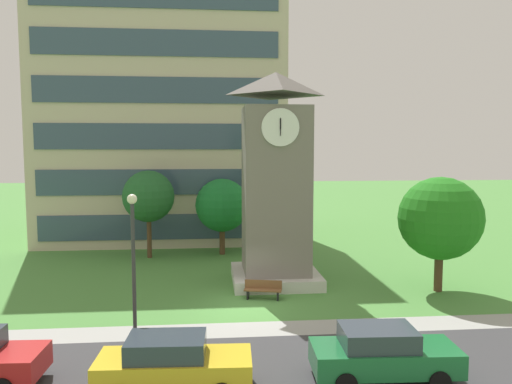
{
  "coord_description": "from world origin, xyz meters",
  "views": [
    {
      "loc": [
        -1.49,
        -21.72,
        7.31
      ],
      "look_at": [
        0.95,
        5.06,
        4.8
      ],
      "focal_mm": 34.46,
      "sensor_mm": 36.0,
      "label": 1
    }
  ],
  "objects": [
    {
      "name": "parked_car_yellow",
      "position": [
        -2.69,
        -7.49,
        0.86
      ],
      "size": [
        4.66,
        2.05,
        1.69
      ],
      "color": "gold",
      "rests_on": "ground"
    },
    {
      "name": "tree_near_tower",
      "position": [
        9.91,
        1.66,
        3.71
      ],
      "size": [
        4.16,
        4.16,
        5.8
      ],
      "color": "#513823",
      "rests_on": "ground"
    },
    {
      "name": "tree_by_building",
      "position": [
        -5.59,
        10.59,
        4.05
      ],
      "size": [
        3.37,
        3.37,
        5.75
      ],
      "color": "#513823",
      "rests_on": "ground"
    },
    {
      "name": "office_building",
      "position": [
        -5.15,
        18.63,
        9.6
      ],
      "size": [
        18.3,
        10.86,
        19.2
      ],
      "color": "beige",
      "rests_on": "ground"
    },
    {
      "name": "clock_tower",
      "position": [
        1.91,
        4.06,
        5.02
      ],
      "size": [
        4.59,
        4.59,
        11.16
      ],
      "color": "slate",
      "rests_on": "ground"
    },
    {
      "name": "street_lamp",
      "position": [
        -4.32,
        -3.99,
        3.5
      ],
      "size": [
        0.36,
        0.36,
        5.61
      ],
      "color": "#333338",
      "rests_on": "ground"
    },
    {
      "name": "street_asphalt",
      "position": [
        0.0,
        -7.13,
        0.0
      ],
      "size": [
        120.0,
        7.2,
        0.01
      ],
      "primitive_type": "cube",
      "color": "#38383A",
      "rests_on": "ground"
    },
    {
      "name": "parked_car_green",
      "position": [
        3.81,
        -7.33,
        0.86
      ],
      "size": [
        4.6,
        2.11,
        1.69
      ],
      "color": "#1E6B38",
      "rests_on": "ground"
    },
    {
      "name": "kerb_strip",
      "position": [
        0.0,
        -2.73,
        0.0
      ],
      "size": [
        120.0,
        1.6,
        0.01
      ],
      "primitive_type": "cube",
      "color": "#9E9E99",
      "rests_on": "ground"
    },
    {
      "name": "tree_streetside",
      "position": [
        -0.8,
        11.21,
        3.34
      ],
      "size": [
        3.59,
        3.59,
        5.15
      ],
      "color": "#513823",
      "rests_on": "ground"
    },
    {
      "name": "ground_plane",
      "position": [
        0.0,
        0.0,
        0.0
      ],
      "size": [
        160.0,
        160.0,
        0.0
      ],
      "primitive_type": "plane",
      "color": "#4C893D"
    },
    {
      "name": "park_bench",
      "position": [
        0.93,
        1.17,
        0.46
      ],
      "size": [
        1.86,
        0.86,
        0.88
      ],
      "color": "brown",
      "rests_on": "ground"
    }
  ]
}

